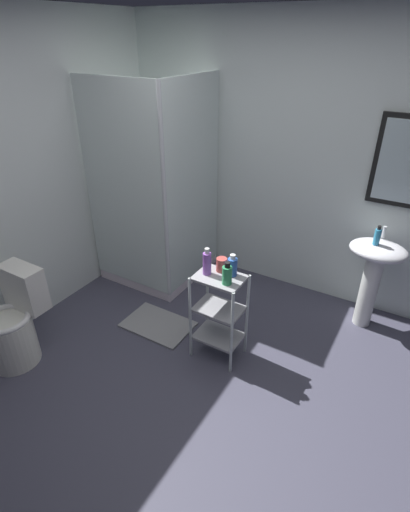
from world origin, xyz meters
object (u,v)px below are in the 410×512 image
pedestal_sink (374,268)px  storage_cart (219,310)px  shampoo_bottle_blue (232,266)px  rinse_cup (222,265)px  shower_stall (160,237)px  bath_mat (158,325)px  body_wash_bottle_green (227,275)px  hand_soap_bottle (377,236)px  conditioner_bottle_purple (207,263)px  toilet (14,325)px

pedestal_sink → storage_cart: size_ratio=1.09×
shampoo_bottle_blue → rinse_cup: size_ratio=1.62×
shower_stall → rinse_cup: 1.28m
bath_mat → body_wash_bottle_green: bearing=-6.2°
shower_stall → body_wash_bottle_green: shower_stall is taller
shower_stall → rinse_cup: (1.06, -0.64, 0.33)m
shower_stall → shampoo_bottle_blue: 1.37m
rinse_cup → shower_stall: bearing=149.0°
hand_soap_bottle → shampoo_bottle_blue: 1.23m
conditioner_bottle_purple → shampoo_bottle_blue: (0.17, 0.08, -0.02)m
body_wash_bottle_green → shower_stall: bearing=146.8°
shower_stall → hand_soap_bottle: size_ratio=12.27×
hand_soap_bottle → body_wash_bottle_green: 1.30m
shower_stall → toilet: size_ratio=2.63×
pedestal_sink → storage_cart: bearing=-132.4°
shower_stall → toilet: 1.59m
shower_stall → storage_cart: bearing=-33.4°
hand_soap_bottle → toilet: bearing=-141.0°
bath_mat → rinse_cup: bearing=5.1°
conditioner_bottle_purple → rinse_cup: 0.12m
storage_cart → shower_stall: bearing=146.6°
toilet → rinse_cup: bearing=35.1°
pedestal_sink → toilet: size_ratio=1.07×
shower_stall → rinse_cup: shower_stall is taller
body_wash_bottle_green → bath_mat: (-0.72, 0.08, -0.81)m
conditioner_bottle_purple → rinse_cup: bearing=51.5°
shampoo_bottle_blue → toilet: bearing=-147.2°
hand_soap_bottle → storage_cart: bearing=-132.6°
storage_cart → hand_soap_bottle: bearing=47.4°
storage_cart → rinse_cup: 0.37m
body_wash_bottle_green → rinse_cup: 0.18m
body_wash_bottle_green → conditioner_bottle_purple: bearing=167.8°
conditioner_bottle_purple → shampoo_bottle_blue: bearing=24.8°
pedestal_sink → bath_mat: 1.92m
toilet → rinse_cup: size_ratio=7.21×
storage_cart → rinse_cup: (-0.03, 0.08, 0.36)m
shower_stall → toilet: (-0.25, -1.56, -0.15)m
shampoo_bottle_blue → shower_stall: bearing=150.7°
toilet → conditioner_bottle_purple: (1.24, 0.83, 0.52)m
rinse_cup → storage_cart: bearing=-70.1°
storage_cart → rinse_cup: size_ratio=7.02×
conditioner_bottle_purple → body_wash_bottle_green: size_ratio=1.23×
hand_soap_bottle → body_wash_bottle_green: size_ratio=0.94×
storage_cart → conditioner_bottle_purple: bearing=-174.7°
hand_soap_bottle → rinse_cup: (-0.92, -0.89, -0.09)m
toilet → hand_soap_bottle: size_ratio=4.66×
shower_stall → hand_soap_bottle: (1.98, 0.25, 0.42)m
pedestal_sink → hand_soap_bottle: hand_soap_bottle is taller
toilet → conditioner_bottle_purple: bearing=33.8°
shower_stall → body_wash_bottle_green: bearing=-33.2°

